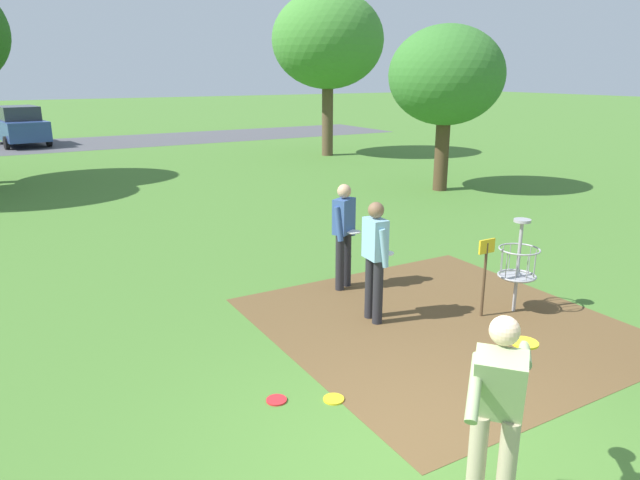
% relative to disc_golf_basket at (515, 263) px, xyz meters
% --- Properties ---
extents(ground_plane, '(160.00, 160.00, 0.00)m').
position_rel_disc_golf_basket_xyz_m(ground_plane, '(-3.33, -2.03, -0.75)').
color(ground_plane, '#47752D').
extents(dirt_tee_pad, '(4.53, 4.67, 0.01)m').
position_rel_disc_golf_basket_xyz_m(dirt_tee_pad, '(-1.18, 0.17, -0.75)').
color(dirt_tee_pad, brown).
rests_on(dirt_tee_pad, ground).
extents(disc_golf_basket, '(0.98, 0.58, 1.39)m').
position_rel_disc_golf_basket_xyz_m(disc_golf_basket, '(0.00, 0.00, 0.00)').
color(disc_golf_basket, '#9E9EA3').
rests_on(disc_golf_basket, ground).
extents(player_foreground_watching, '(0.41, 0.48, 1.71)m').
position_rel_disc_golf_basket_xyz_m(player_foreground_watching, '(-1.92, 0.75, 0.21)').
color(player_foreground_watching, '#232328').
rests_on(player_foreground_watching, ground).
extents(player_throwing, '(0.49, 0.45, 1.71)m').
position_rel_disc_golf_basket_xyz_m(player_throwing, '(-1.60, 2.05, 0.21)').
color(player_throwing, '#232328').
rests_on(player_throwing, ground).
extents(player_waiting_left, '(1.11, 0.63, 1.71)m').
position_rel_disc_golf_basket_xyz_m(player_waiting_left, '(-3.34, -2.82, 0.23)').
color(player_waiting_left, tan).
rests_on(player_waiting_left, ground).
extents(frisbee_near_basket, '(0.22, 0.22, 0.02)m').
position_rel_disc_golf_basket_xyz_m(frisbee_near_basket, '(-0.68, 3.44, -0.74)').
color(frisbee_near_basket, '#E53D99').
rests_on(frisbee_near_basket, ground).
extents(frisbee_by_tee, '(0.22, 0.22, 0.02)m').
position_rel_disc_golf_basket_xyz_m(frisbee_by_tee, '(-4.02, -0.45, -0.74)').
color(frisbee_by_tee, red).
rests_on(frisbee_by_tee, ground).
extents(frisbee_mid_grass, '(0.23, 0.23, 0.02)m').
position_rel_disc_golf_basket_xyz_m(frisbee_mid_grass, '(-3.48, -0.74, -0.74)').
color(frisbee_mid_grass, gold).
rests_on(frisbee_mid_grass, ground).
extents(tree_near_left, '(4.50, 4.50, 6.53)m').
position_rel_disc_golf_basket_xyz_m(tree_near_left, '(6.19, 15.63, 3.84)').
color(tree_near_left, brown).
rests_on(tree_near_left, ground).
extents(tree_near_right, '(3.26, 3.26, 4.68)m').
position_rel_disc_golf_basket_xyz_m(tree_near_right, '(5.24, 7.50, 2.51)').
color(tree_near_right, '#4C3823').
rests_on(tree_near_right, ground).
extents(parking_lot_strip, '(36.00, 6.00, 0.01)m').
position_rel_disc_golf_basket_xyz_m(parking_lot_strip, '(-3.33, 25.23, -0.75)').
color(parking_lot_strip, '#4C4C51').
rests_on(parking_lot_strip, ground).
extents(parked_car_center_left, '(2.41, 4.41, 1.84)m').
position_rel_disc_golf_basket_xyz_m(parked_car_center_left, '(-4.74, 25.95, 0.17)').
color(parked_car_center_left, '#2D4784').
rests_on(parked_car_center_left, ground).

